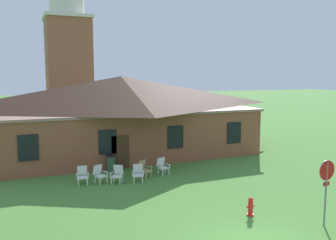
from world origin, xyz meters
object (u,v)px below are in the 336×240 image
lawn_chair_by_porch (82,175)px  fire_hydrant (250,207)px  lawn_chair_middle (138,173)px  lawn_chair_near_door (100,174)px  trash_bin (111,163)px  lawn_chair_left_end (117,174)px  lawn_chair_right_end (144,168)px  stop_sign (326,180)px  lawn_chair_far_side (162,166)px

lawn_chair_by_porch → fire_hydrant: lawn_chair_by_porch is taller
lawn_chair_middle → lawn_chair_near_door: bearing=162.8°
fire_hydrant → trash_bin: 9.77m
lawn_chair_by_porch → lawn_chair_middle: same height
lawn_chair_left_end → trash_bin: (0.25, 2.47, -0.00)m
lawn_chair_middle → lawn_chair_by_porch: bearing=165.3°
lawn_chair_right_end → trash_bin: trash_bin is taller
stop_sign → lawn_chair_middle: 9.74m
lawn_chair_middle → fire_hydrant: size_ratio=1.21×
lawn_chair_near_door → lawn_chair_right_end: size_ratio=1.00×
lawn_chair_left_end → fire_hydrant: bearing=-59.2°
lawn_chair_left_end → lawn_chair_right_end: 1.77m
lawn_chair_near_door → trash_bin: (1.13, 2.06, -0.00)m
lawn_chair_right_end → lawn_chair_far_side: (1.20, 0.20, 0.00)m
lawn_chair_by_porch → lawn_chair_right_end: size_ratio=1.00×
lawn_chair_by_porch → lawn_chair_left_end: size_ratio=1.00×
stop_sign → lawn_chair_left_end: (-5.95, 8.53, -1.35)m
lawn_chair_near_door → fire_hydrant: (4.81, -6.99, -0.12)m
stop_sign → lawn_chair_left_end: size_ratio=2.73×
lawn_chair_left_end → fire_hydrant: 7.66m
stop_sign → lawn_chair_right_end: bearing=115.2°
stop_sign → lawn_chair_right_end: 10.08m
lawn_chair_far_side → lawn_chair_left_end: bearing=-166.5°
lawn_chair_left_end → lawn_chair_far_side: size_ratio=1.00×
stop_sign → lawn_chair_by_porch: (-7.72, 9.09, -1.35)m
lawn_chair_left_end → lawn_chair_middle: bearing=-10.5°
lawn_chair_right_end → fire_hydrant: bearing=-72.5°
lawn_chair_by_porch → lawn_chair_far_side: same height
lawn_chair_by_porch → lawn_chair_right_end: 3.47m
lawn_chair_by_porch → trash_bin: 2.79m
lawn_chair_by_porch → stop_sign: bearing=-49.6°
stop_sign → trash_bin: size_ratio=2.67×
lawn_chair_by_porch → lawn_chair_right_end: same height
stop_sign → lawn_chair_far_side: bearing=108.3°
lawn_chair_left_end → trash_bin: 2.48m
lawn_chair_near_door → lawn_chair_left_end: same height
lawn_chair_by_porch → lawn_chair_middle: (2.87, -0.76, 0.00)m
lawn_chair_left_end → lawn_chair_right_end: size_ratio=1.00×
lawn_chair_near_door → lawn_chair_middle: same height
lawn_chair_middle → trash_bin: bearing=107.6°
lawn_chair_near_door → lawn_chair_by_porch: bearing=170.8°
lawn_chair_far_side → fire_hydrant: (1.03, -7.28, -0.12)m
trash_bin → lawn_chair_near_door: bearing=-118.8°
lawn_chair_middle → lawn_chair_far_side: bearing=26.5°
lawn_chair_left_end → lawn_chair_far_side: 2.98m
lawn_chair_by_porch → lawn_chair_far_side: size_ratio=1.00×
lawn_chair_by_porch → lawn_chair_left_end: (1.78, -0.55, 0.00)m
lawn_chair_by_porch → lawn_chair_far_side: (4.67, 0.14, 0.00)m
lawn_chair_far_side → trash_bin: (-2.65, 1.77, -0.00)m
lawn_chair_by_porch → lawn_chair_left_end: 1.86m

